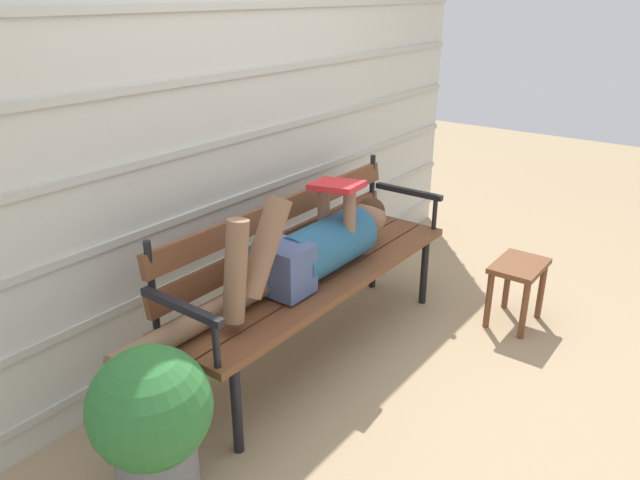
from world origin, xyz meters
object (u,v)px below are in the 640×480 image
Objects in this scene: park_bench at (309,262)px; footstool at (518,278)px; potted_plant at (152,422)px; reclining_person at (309,250)px.

park_bench is 1.23m from footstool.
park_bench is at bearing 139.36° from footstool.
park_bench is 1.21m from potted_plant.
reclining_person is 2.65× the size of potted_plant.
reclining_person reaches higher than potted_plant.
potted_plant is (-1.10, -0.14, -0.25)m from reclining_person.
park_bench is 2.81× the size of potted_plant.
reclining_person is 4.62× the size of footstool.
reclining_person is at bearing -140.99° from park_bench.
park_bench is 1.06× the size of reclining_person.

